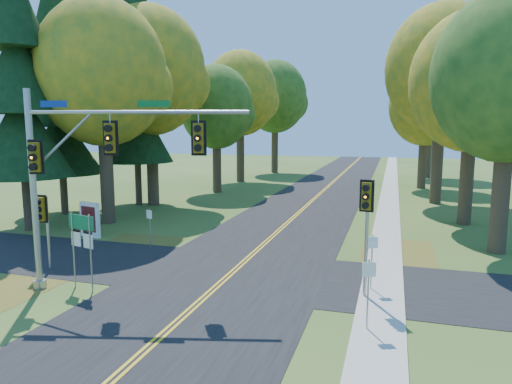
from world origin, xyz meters
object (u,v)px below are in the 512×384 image
(east_signal_pole, at_px, (367,209))
(route_sign_cluster, at_px, (82,236))
(info_kiosk, at_px, (90,220))
(traffic_mast, at_px, (85,163))

(east_signal_pole, relative_size, route_sign_cluster, 1.47)
(route_sign_cluster, bearing_deg, east_signal_pole, 25.48)
(info_kiosk, bearing_deg, traffic_mast, -39.41)
(traffic_mast, bearing_deg, info_kiosk, 112.27)
(east_signal_pole, bearing_deg, route_sign_cluster, -161.36)
(traffic_mast, relative_size, east_signal_pole, 1.86)
(route_sign_cluster, bearing_deg, info_kiosk, 139.21)
(traffic_mast, relative_size, info_kiosk, 4.10)
(traffic_mast, distance_m, route_sign_cluster, 2.80)
(route_sign_cluster, height_order, info_kiosk, route_sign_cluster)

